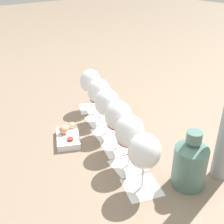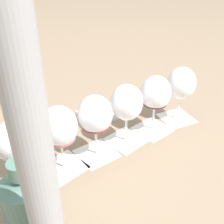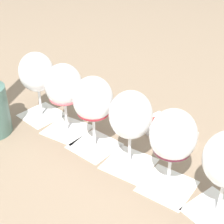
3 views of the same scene
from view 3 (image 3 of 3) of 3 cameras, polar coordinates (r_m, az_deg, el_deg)
name	(u,v)px [view 3 (image 3 of 3)]	position (r m, az deg, el deg)	size (l,w,h in m)	color
ground_plane	(110,156)	(0.86, -0.36, -7.31)	(8.00, 8.00, 0.00)	#7F6B56
tasting_card_0	(42,115)	(1.03, -11.59, -0.45)	(0.14, 0.14, 0.00)	white
tasting_card_1	(67,130)	(0.95, -7.46, -2.90)	(0.13, 0.13, 0.00)	white
tasting_card_2	(95,146)	(0.89, -2.92, -5.59)	(0.14, 0.14, 0.00)	white
tasting_card_3	(129,164)	(0.83, 2.85, -8.56)	(0.13, 0.13, 0.00)	white
tasting_card_4	(167,186)	(0.78, 9.19, -12.05)	(0.13, 0.13, 0.00)	white
tasting_card_5	(217,213)	(0.75, 17.07, -15.70)	(0.15, 0.15, 0.00)	white
wine_glass_0	(37,75)	(0.97, -12.40, 6.06)	(0.10, 0.10, 0.19)	white
wine_glass_1	(64,87)	(0.89, -8.03, 4.06)	(0.10, 0.10, 0.19)	white
wine_glass_2	(93,102)	(0.82, -3.16, 1.72)	(0.10, 0.10, 0.19)	white
wine_glass_3	(131,118)	(0.76, 3.11, -1.01)	(0.10, 0.10, 0.19)	white
wine_glass_4	(173,138)	(0.70, 10.08, -4.33)	(0.10, 0.10, 0.19)	white
snack_dish	(168,130)	(0.93, 9.36, -2.92)	(0.17, 0.14, 0.06)	silver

